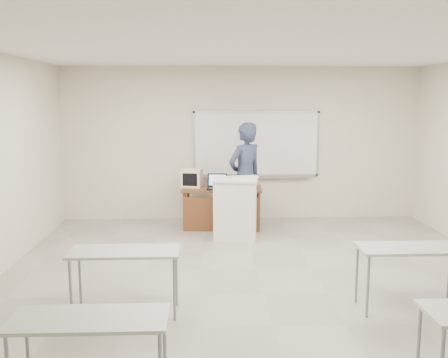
{
  "coord_description": "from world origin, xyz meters",
  "views": [
    {
      "loc": [
        -0.71,
        -5.8,
        2.36
      ],
      "look_at": [
        -0.4,
        2.2,
        1.08
      ],
      "focal_mm": 40.0,
      "sensor_mm": 36.0,
      "label": 1
    }
  ],
  "objects_px": {
    "whiteboard": "(256,145)",
    "crt_monitor": "(192,178)",
    "mouse": "(233,186)",
    "podium": "(235,208)",
    "instructor_desk": "(222,199)",
    "keyboard": "(244,177)",
    "laptop": "(217,185)",
    "presenter": "(245,177)"
  },
  "relations": [
    {
      "from": "podium",
      "to": "keyboard",
      "type": "bearing_deg",
      "value": 35.81
    },
    {
      "from": "laptop",
      "to": "presenter",
      "type": "relative_size",
      "value": 0.18
    },
    {
      "from": "whiteboard",
      "to": "instructor_desk",
      "type": "relative_size",
      "value": 1.7
    },
    {
      "from": "podium",
      "to": "instructor_desk",
      "type": "bearing_deg",
      "value": 113.95
    },
    {
      "from": "whiteboard",
      "to": "podium",
      "type": "distance_m",
      "value": 1.82
    },
    {
      "from": "podium",
      "to": "crt_monitor",
      "type": "xyz_separation_m",
      "value": [
        -0.75,
        0.93,
        0.39
      ]
    },
    {
      "from": "instructor_desk",
      "to": "podium",
      "type": "xyz_separation_m",
      "value": [
        0.2,
        -0.69,
        -0.02
      ]
    },
    {
      "from": "whiteboard",
      "to": "presenter",
      "type": "distance_m",
      "value": 1.07
    },
    {
      "from": "whiteboard",
      "to": "crt_monitor",
      "type": "height_order",
      "value": "whiteboard"
    },
    {
      "from": "mouse",
      "to": "presenter",
      "type": "xyz_separation_m",
      "value": [
        0.21,
        -0.29,
        0.21
      ]
    },
    {
      "from": "whiteboard",
      "to": "presenter",
      "type": "bearing_deg",
      "value": -107.81
    },
    {
      "from": "crt_monitor",
      "to": "mouse",
      "type": "relative_size",
      "value": 4.29
    },
    {
      "from": "presenter",
      "to": "whiteboard",
      "type": "bearing_deg",
      "value": -143.96
    },
    {
      "from": "laptop",
      "to": "crt_monitor",
      "type": "bearing_deg",
      "value": 156.0
    },
    {
      "from": "laptop",
      "to": "instructor_desk",
      "type": "bearing_deg",
      "value": 10.73
    },
    {
      "from": "instructor_desk",
      "to": "keyboard",
      "type": "height_order",
      "value": "keyboard"
    },
    {
      "from": "whiteboard",
      "to": "laptop",
      "type": "bearing_deg",
      "value": -135.36
    },
    {
      "from": "mouse",
      "to": "podium",
      "type": "bearing_deg",
      "value": -71.93
    },
    {
      "from": "mouse",
      "to": "keyboard",
      "type": "relative_size",
      "value": 0.19
    },
    {
      "from": "laptop",
      "to": "keyboard",
      "type": "distance_m",
      "value": 0.79
    },
    {
      "from": "laptop",
      "to": "mouse",
      "type": "bearing_deg",
      "value": 34.67
    },
    {
      "from": "keyboard",
      "to": "presenter",
      "type": "relative_size",
      "value": 0.25
    },
    {
      "from": "whiteboard",
      "to": "presenter",
      "type": "height_order",
      "value": "whiteboard"
    },
    {
      "from": "presenter",
      "to": "podium",
      "type": "bearing_deg",
      "value": 33.46
    },
    {
      "from": "podium",
      "to": "crt_monitor",
      "type": "distance_m",
      "value": 1.25
    },
    {
      "from": "crt_monitor",
      "to": "presenter",
      "type": "bearing_deg",
      "value": -9.47
    },
    {
      "from": "crt_monitor",
      "to": "presenter",
      "type": "xyz_separation_m",
      "value": [
        0.96,
        -0.36,
        0.07
      ]
    },
    {
      "from": "whiteboard",
      "to": "crt_monitor",
      "type": "relative_size",
      "value": 6.1
    },
    {
      "from": "podium",
      "to": "mouse",
      "type": "height_order",
      "value": "podium"
    },
    {
      "from": "presenter",
      "to": "laptop",
      "type": "bearing_deg",
      "value": -48.64
    },
    {
      "from": "laptop",
      "to": "presenter",
      "type": "xyz_separation_m",
      "value": [
        0.51,
        -0.11,
        0.17
      ]
    },
    {
      "from": "crt_monitor",
      "to": "mouse",
      "type": "bearing_deg",
      "value": 5.37
    },
    {
      "from": "mouse",
      "to": "whiteboard",
      "type": "bearing_deg",
      "value": 69.1
    },
    {
      "from": "keyboard",
      "to": "mouse",
      "type": "bearing_deg",
      "value": 88.81
    },
    {
      "from": "instructor_desk",
      "to": "crt_monitor",
      "type": "bearing_deg",
      "value": 160.66
    },
    {
      "from": "podium",
      "to": "presenter",
      "type": "bearing_deg",
      "value": 77.35
    },
    {
      "from": "podium",
      "to": "presenter",
      "type": "relative_size",
      "value": 0.53
    },
    {
      "from": "instructor_desk",
      "to": "mouse",
      "type": "xyz_separation_m",
      "value": [
        0.2,
        0.16,
        0.22
      ]
    },
    {
      "from": "crt_monitor",
      "to": "keyboard",
      "type": "relative_size",
      "value": 0.84
    },
    {
      "from": "instructor_desk",
      "to": "mouse",
      "type": "distance_m",
      "value": 0.34
    },
    {
      "from": "laptop",
      "to": "keyboard",
      "type": "relative_size",
      "value": 0.74
    },
    {
      "from": "whiteboard",
      "to": "crt_monitor",
      "type": "bearing_deg",
      "value": -156.54
    }
  ]
}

